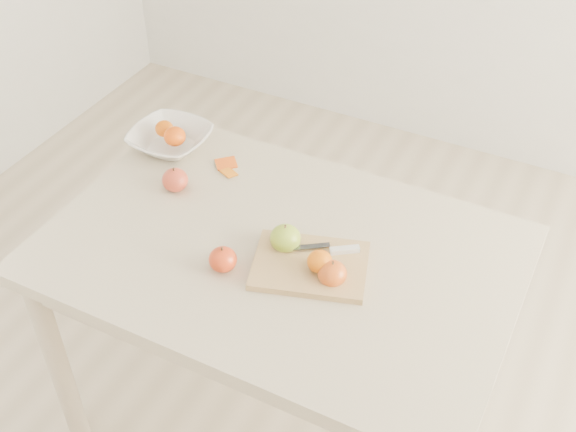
% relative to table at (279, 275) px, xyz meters
% --- Properties ---
extents(ground, '(3.50, 3.50, 0.00)m').
position_rel_table_xyz_m(ground, '(0.00, 0.00, -0.65)').
color(ground, '#C6B293').
rests_on(ground, ground).
extents(table, '(1.20, 0.80, 0.75)m').
position_rel_table_xyz_m(table, '(0.00, 0.00, 0.00)').
color(table, '#C4B394').
rests_on(table, ground).
extents(cutting_board, '(0.33, 0.28, 0.02)m').
position_rel_table_xyz_m(cutting_board, '(0.10, -0.03, 0.11)').
color(cutting_board, tan).
rests_on(cutting_board, table).
extents(board_tangerine, '(0.06, 0.06, 0.05)m').
position_rel_table_xyz_m(board_tangerine, '(0.13, -0.04, 0.14)').
color(board_tangerine, '#DD6407').
rests_on(board_tangerine, cutting_board).
extents(fruit_bowl, '(0.23, 0.23, 0.06)m').
position_rel_table_xyz_m(fruit_bowl, '(-0.50, 0.25, 0.13)').
color(fruit_bowl, white).
rests_on(fruit_bowl, table).
extents(bowl_tangerine_near, '(0.06, 0.06, 0.05)m').
position_rel_table_xyz_m(bowl_tangerine_near, '(-0.52, 0.26, 0.15)').
color(bowl_tangerine_near, '#E15507').
rests_on(bowl_tangerine_near, fruit_bowl).
extents(bowl_tangerine_far, '(0.07, 0.07, 0.06)m').
position_rel_table_xyz_m(bowl_tangerine_far, '(-0.47, 0.23, 0.16)').
color(bowl_tangerine_far, '#D75507').
rests_on(bowl_tangerine_far, fruit_bowl).
extents(orange_peel_a, '(0.07, 0.07, 0.01)m').
position_rel_table_xyz_m(orange_peel_a, '(-0.30, 0.24, 0.10)').
color(orange_peel_a, '#C5480D').
rests_on(orange_peel_a, table).
extents(orange_peel_b, '(0.06, 0.05, 0.01)m').
position_rel_table_xyz_m(orange_peel_b, '(-0.27, 0.21, 0.10)').
color(orange_peel_b, '#CC660E').
rests_on(orange_peel_b, table).
extents(paring_knife, '(0.16, 0.09, 0.01)m').
position_rel_table_xyz_m(paring_knife, '(0.15, 0.04, 0.12)').
color(paring_knife, silver).
rests_on(paring_knife, cutting_board).
extents(apple_green, '(0.08, 0.08, 0.07)m').
position_rel_table_xyz_m(apple_green, '(0.01, 0.01, 0.13)').
color(apple_green, olive).
rests_on(apple_green, table).
extents(apple_red_a, '(0.07, 0.07, 0.07)m').
position_rel_table_xyz_m(apple_red_a, '(-0.37, 0.08, 0.13)').
color(apple_red_a, maroon).
rests_on(apple_red_a, table).
extents(apple_red_c, '(0.07, 0.07, 0.06)m').
position_rel_table_xyz_m(apple_red_c, '(-0.09, -0.13, 0.13)').
color(apple_red_c, '#9C0608').
rests_on(apple_red_c, table).
extents(apple_red_e, '(0.07, 0.07, 0.06)m').
position_rel_table_xyz_m(apple_red_e, '(0.17, -0.05, 0.13)').
color(apple_red_e, maroon).
rests_on(apple_red_e, table).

